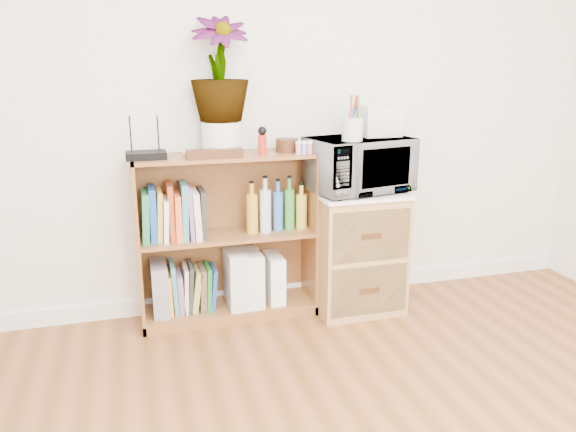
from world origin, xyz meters
name	(u,v)px	position (x,y,z in m)	size (l,w,h in m)	color
skirting_board	(281,291)	(0.00, 2.24, 0.05)	(4.00, 0.02, 0.10)	white
bookshelf	(227,238)	(-0.35, 2.10, 0.47)	(1.00, 0.30, 0.95)	brown
wicker_unit	(355,251)	(0.40, 2.02, 0.35)	(0.50, 0.45, 0.70)	#9E7542
microwave	(359,165)	(0.40, 2.02, 0.87)	(0.55, 0.37, 0.31)	silver
pen_cup	(352,129)	(0.31, 1.90, 1.09)	(0.11, 0.11, 0.12)	silver
small_appliance	(379,121)	(0.53, 2.06, 1.11)	(0.22, 0.18, 0.17)	silver
router	(146,155)	(-0.77, 2.08, 0.97)	(0.21, 0.14, 0.04)	black
white_bowl	(194,154)	(-0.52, 2.07, 0.97)	(0.13, 0.13, 0.03)	white
plant_pot	(222,138)	(-0.36, 2.12, 1.04)	(0.21, 0.21, 0.18)	silver
potted_plant	(219,69)	(-0.36, 2.12, 1.40)	(0.31, 0.31, 0.55)	#317A32
trinket_box	(214,154)	(-0.42, 2.00, 0.97)	(0.30, 0.07, 0.05)	#37190F
kokeshi_doll	(262,145)	(-0.15, 2.06, 1.00)	(0.05, 0.05, 0.10)	red
wooden_bowl	(287,145)	(0.00, 2.11, 0.99)	(0.12, 0.12, 0.07)	#341E0E
paint_jars	(304,149)	(0.07, 2.01, 0.98)	(0.10, 0.04, 0.05)	pink
file_box	(160,288)	(-0.74, 2.10, 0.22)	(0.09, 0.23, 0.29)	gray
magazine_holder_left	(236,277)	(-0.31, 2.09, 0.24)	(0.10, 0.26, 0.33)	silver
magazine_holder_mid	(252,277)	(-0.22, 2.09, 0.23)	(0.10, 0.25, 0.32)	white
magazine_holder_right	(274,277)	(-0.08, 2.09, 0.21)	(0.09, 0.22, 0.28)	white
cookbooks	(173,214)	(-0.64, 2.10, 0.64)	(0.34, 0.20, 0.31)	#217D45
liquor_bottles	(275,205)	(-0.07, 2.10, 0.65)	(0.36, 0.06, 0.31)	gold
lower_books	(191,288)	(-0.57, 2.10, 0.19)	(0.28, 0.19, 0.29)	gold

